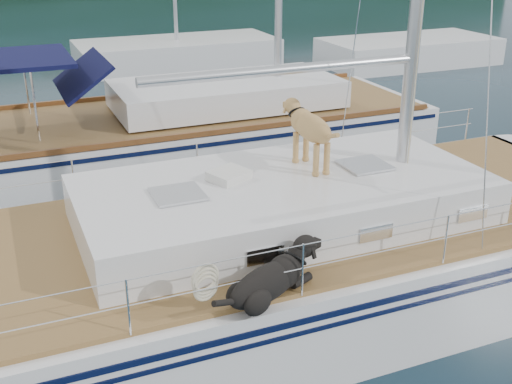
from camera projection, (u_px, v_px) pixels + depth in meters
name	position (u px, v px, depth m)	size (l,w,h in m)	color
ground	(227.00, 313.00, 8.58)	(120.00, 120.00, 0.00)	black
main_sailboat	(233.00, 268.00, 8.35)	(12.00, 4.05, 14.01)	silver
neighbor_sailboat	(180.00, 136.00, 13.74)	(11.00, 3.50, 13.30)	silver
bg_boat_center	(177.00, 53.00, 23.45)	(7.20, 3.00, 11.65)	silver
bg_boat_east	(408.00, 52.00, 23.75)	(6.40, 3.00, 11.65)	silver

